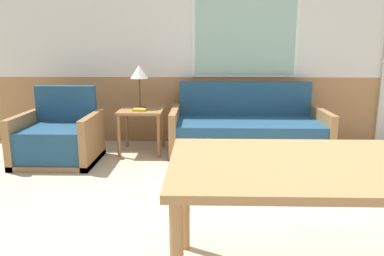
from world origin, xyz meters
TOP-DOWN VIEW (x-y plane):
  - ground_plane at (0.00, 0.00)m, footprint 16.00×16.00m
  - wall_back at (0.00, 2.63)m, footprint 7.20×0.09m
  - couch at (0.07, 2.04)m, footprint 1.85×0.88m
  - armchair at (-2.11, 1.63)m, footprint 0.87×0.76m
  - side_table at (-1.23, 2.06)m, footprint 0.53×0.53m
  - table_lamp at (-1.26, 2.15)m, footprint 0.22×0.22m
  - book_stack at (-1.23, 1.96)m, footprint 0.18×0.14m
  - dining_table at (0.16, -0.60)m, footprint 1.61×0.92m

SIDE VIEW (x-z plane):
  - ground_plane at x=0.00m, z-range 0.00..0.00m
  - couch at x=0.07m, z-range -0.17..0.67m
  - armchair at x=-2.11m, z-range -0.16..0.67m
  - side_table at x=-1.23m, z-range 0.18..0.71m
  - book_stack at x=-1.23m, z-range 0.54..0.56m
  - dining_table at x=0.16m, z-range 0.29..1.01m
  - table_lamp at x=-1.26m, z-range 0.69..1.23m
  - wall_back at x=0.00m, z-range 0.00..2.70m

